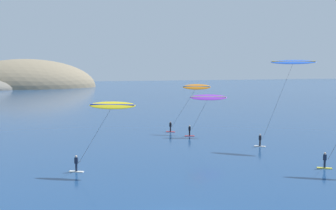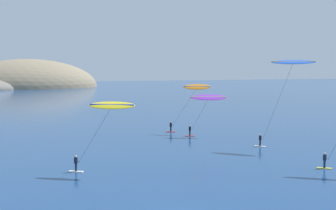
% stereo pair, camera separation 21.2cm
% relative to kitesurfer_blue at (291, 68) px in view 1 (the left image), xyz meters
% --- Properties ---
extents(headland_island, '(84.46, 59.07, 30.35)m').
position_rel_kitesurfer_blue_xyz_m(headland_island, '(-34.98, 190.79, -10.49)').
color(headland_island, '#6B6656').
rests_on(headland_island, ground).
extents(kitesurfer_blue, '(6.32, 5.71, 11.63)m').
position_rel_kitesurfer_blue_xyz_m(kitesurfer_blue, '(0.00, 0.00, 0.00)').
color(kitesurfer_blue, silver).
rests_on(kitesurfer_blue, ground).
extents(kitesurfer_yellow, '(6.45, 4.04, 7.25)m').
position_rel_kitesurfer_blue_xyz_m(kitesurfer_yellow, '(-24.80, -4.81, -4.28)').
color(kitesurfer_yellow, silver).
rests_on(kitesurfer_yellow, ground).
extents(kitesurfer_orange, '(6.47, 4.96, 7.97)m').
position_rel_kitesurfer_blue_xyz_m(kitesurfer_orange, '(-6.42, 16.33, -3.65)').
color(kitesurfer_orange, red).
rests_on(kitesurfer_orange, ground).
extents(kitesurfer_purple, '(6.32, 3.35, 6.49)m').
position_rel_kitesurfer_blue_xyz_m(kitesurfer_purple, '(-5.85, 12.66, -4.86)').
color(kitesurfer_purple, red).
rests_on(kitesurfer_purple, ground).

